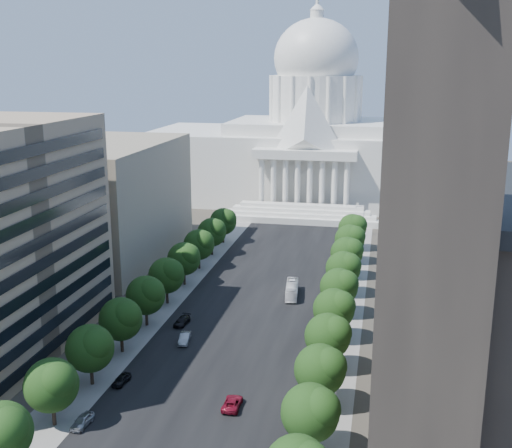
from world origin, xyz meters
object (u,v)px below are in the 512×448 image
Objects in this scene: car_dark_b at (182,321)px; car_dark_a at (121,380)px; car_red at (232,403)px; city_bus at (292,290)px; car_silver at (185,338)px; car_parked at (82,421)px.

car_dark_a is at bearing -89.98° from car_dark_b.
car_red is 0.51× the size of city_bus.
city_bus reaches higher than car_silver.
car_silver is 24.66m from car_red.
car_red is at bearing -98.24° from city_bus.
car_silver reaches higher than car_dark_a.
car_red is at bearing -63.86° from car_silver.
car_parked is (-0.50, -12.56, 0.06)m from car_dark_a.
city_bus reaches higher than car_parked.
car_dark_a is at bearing -11.54° from car_red.
car_parked is 0.43× the size of city_bus.
city_bus is at bearing 71.47° from car_dark_a.
car_silver is at bearing -125.64° from city_bus.
car_silver is at bearing 82.98° from car_parked.
car_red reaches higher than car_dark_a.
car_red is at bearing -54.13° from car_dark_b.
city_bus is at bearing -93.01° from car_red.
car_silver reaches higher than car_red.
car_parked is at bearing -108.80° from car_silver.
car_dark_a is 17.61m from car_silver.
car_red is 32.77m from car_dark_b.
car_parked reaches higher than car_red.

